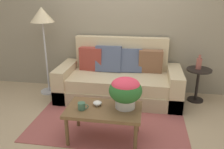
% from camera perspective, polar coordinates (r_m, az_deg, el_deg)
% --- Properties ---
extents(ground_plane, '(14.00, 14.00, 0.00)m').
position_cam_1_polar(ground_plane, '(3.64, -0.54, -10.81)').
color(ground_plane, tan).
extents(wall_back, '(6.40, 0.12, 2.77)m').
position_cam_1_polar(wall_back, '(4.41, 2.22, 13.67)').
color(wall_back, gray).
rests_on(wall_back, ground).
extents(area_rug, '(2.27, 1.60, 0.01)m').
position_cam_1_polar(area_rug, '(3.65, -0.53, -10.71)').
color(area_rug, '#994C47').
rests_on(area_rug, ground).
extents(couch, '(2.18, 0.91, 1.08)m').
position_cam_1_polar(couch, '(4.19, 1.70, -1.41)').
color(couch, tan).
rests_on(couch, ground).
extents(coffee_table, '(0.97, 0.57, 0.45)m').
position_cam_1_polar(coffee_table, '(3.00, -2.04, -9.23)').
color(coffee_table, brown).
rests_on(coffee_table, ground).
extents(side_table, '(0.43, 0.43, 0.60)m').
position_cam_1_polar(side_table, '(4.31, 20.56, -1.09)').
color(side_table, black).
rests_on(side_table, ground).
extents(floor_lamp, '(0.42, 0.42, 1.61)m').
position_cam_1_polar(floor_lamp, '(4.35, -16.89, 12.60)').
color(floor_lamp, '#B2B2B7').
rests_on(floor_lamp, ground).
extents(potted_plant, '(0.42, 0.42, 0.40)m').
position_cam_1_polar(potted_plant, '(2.90, 3.37, -3.92)').
color(potted_plant, '#B7B2A8').
rests_on(potted_plant, coffee_table).
extents(coffee_mug, '(0.14, 0.09, 0.09)m').
position_cam_1_polar(coffee_mug, '(2.96, -7.50, -7.78)').
color(coffee_mug, '#3D664C').
rests_on(coffee_mug, coffee_table).
extents(snack_bowl, '(0.12, 0.12, 0.06)m').
position_cam_1_polar(snack_bowl, '(3.04, -3.64, -7.08)').
color(snack_bowl, silver).
rests_on(snack_bowl, coffee_table).
extents(table_vase, '(0.09, 0.09, 0.25)m').
position_cam_1_polar(table_vase, '(4.23, 20.78, 2.63)').
color(table_vase, '#934C42').
rests_on(table_vase, side_table).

